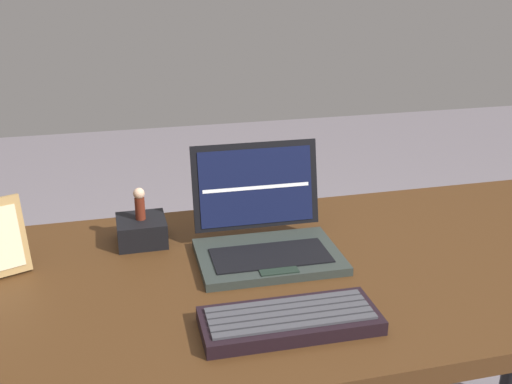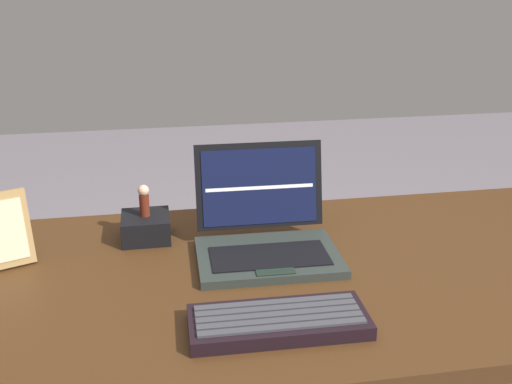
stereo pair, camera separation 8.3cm
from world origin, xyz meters
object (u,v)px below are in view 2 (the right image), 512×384
(figurine_stand, at_px, (146,227))
(laptop_front, at_px, (266,235))
(external_keyboard, at_px, (279,321))
(figurine, at_px, (144,199))
(photo_frame, at_px, (0,231))

(figurine_stand, bearing_deg, laptop_front, -25.82)
(external_keyboard, bearing_deg, figurine, 118.51)
(photo_frame, bearing_deg, laptop_front, -3.86)
(photo_frame, relative_size, figurine_stand, 1.48)
(photo_frame, xyz_separation_m, figurine_stand, (0.28, 0.08, -0.05))
(laptop_front, distance_m, figurine_stand, 0.27)
(photo_frame, relative_size, figurine, 2.18)
(photo_frame, bearing_deg, external_keyboard, -32.19)
(figurine, bearing_deg, laptop_front, -25.82)
(figurine_stand, xyz_separation_m, figurine, (0.00, -0.00, 0.07))
(laptop_front, distance_m, figurine, 0.28)
(figurine_stand, relative_size, figurine, 1.47)
(external_keyboard, bearing_deg, laptop_front, 83.61)
(laptop_front, distance_m, external_keyboard, 0.28)
(laptop_front, height_order, external_keyboard, laptop_front)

